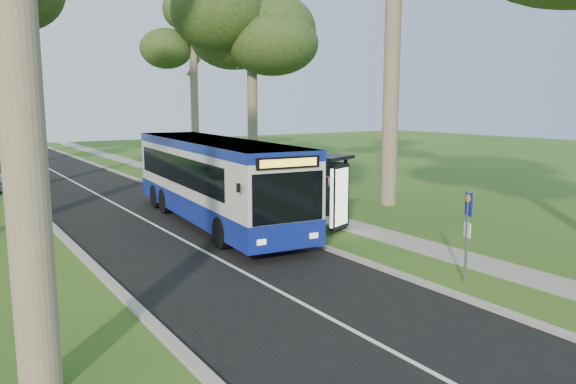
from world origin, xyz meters
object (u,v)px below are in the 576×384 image
(bus_stop_sign, at_px, (468,226))
(litter_bin, at_px, (282,216))
(bus, at_px, (214,181))
(bus_shelter, at_px, (315,177))

(bus_stop_sign, relative_size, litter_bin, 2.66)
(bus_stop_sign, distance_m, litter_bin, 8.41)
(bus, xyz_separation_m, bus_stop_sign, (2.46, -10.49, -0.18))
(bus, distance_m, litter_bin, 3.11)
(bus_stop_sign, height_order, bus_shelter, bus_shelter)
(bus, distance_m, bus_stop_sign, 10.77)
(bus, bearing_deg, bus_stop_sign, -72.11)
(bus, distance_m, bus_shelter, 4.12)
(bus, height_order, bus_shelter, bus)
(bus_stop_sign, xyz_separation_m, bus_shelter, (0.34, 7.47, 0.46))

